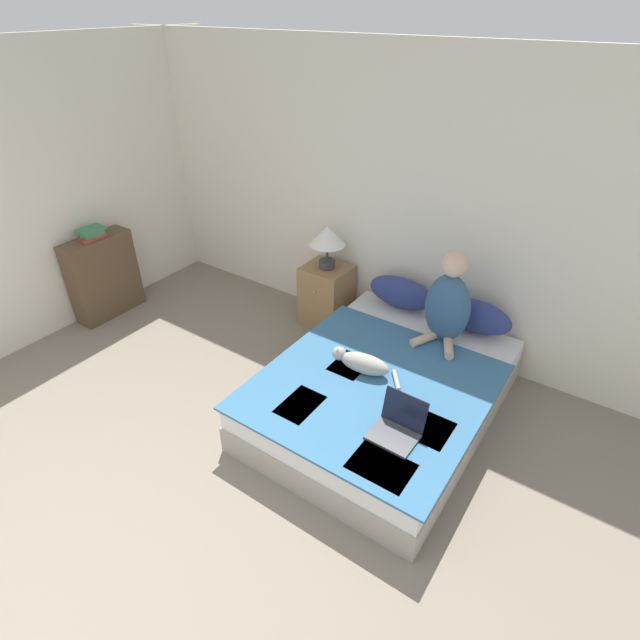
{
  "coord_description": "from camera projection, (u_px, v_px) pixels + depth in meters",
  "views": [
    {
      "loc": [
        1.91,
        -0.04,
        2.78
      ],
      "look_at": [
        0.14,
        2.52,
        0.76
      ],
      "focal_mm": 28.0,
      "sensor_mm": 36.0,
      "label": 1
    }
  ],
  "objects": [
    {
      "name": "wall_back",
      "position": [
        387.0,
        202.0,
        4.35
      ],
      "size": [
        6.12,
        0.05,
        2.55
      ],
      "color": "silver",
      "rests_on": "ground_plane"
    },
    {
      "name": "wall_side",
      "position": [
        16.0,
        206.0,
        4.28
      ],
      "size": [
        0.05,
        4.73,
        2.55
      ],
      "color": "silver",
      "rests_on": "ground_plane"
    },
    {
      "name": "bed",
      "position": [
        383.0,
        392.0,
        3.87
      ],
      "size": [
        1.57,
        2.06,
        0.41
      ],
      "color": "#9E998E",
      "rests_on": "ground_plane"
    },
    {
      "name": "pillow_near",
      "position": [
        401.0,
        293.0,
        4.46
      ],
      "size": [
        0.61,
        0.21,
        0.29
      ],
      "color": "navy",
      "rests_on": "bed"
    },
    {
      "name": "pillow_far",
      "position": [
        475.0,
        316.0,
        4.13
      ],
      "size": [
        0.61,
        0.21,
        0.29
      ],
      "color": "navy",
      "rests_on": "bed"
    },
    {
      "name": "person_sitting",
      "position": [
        448.0,
        304.0,
        3.92
      ],
      "size": [
        0.38,
        0.36,
        0.78
      ],
      "color": "#33567A",
      "rests_on": "bed"
    },
    {
      "name": "cat_tabby",
      "position": [
        362.0,
        363.0,
        3.72
      ],
      "size": [
        0.59,
        0.22,
        0.16
      ],
      "rotation": [
        0.0,
        0.0,
        -3.02
      ],
      "color": "#A8A399",
      "rests_on": "bed"
    },
    {
      "name": "laptop_open",
      "position": [
        397.0,
        427.0,
        3.19
      ],
      "size": [
        0.31,
        0.29,
        0.25
      ],
      "rotation": [
        0.0,
        0.0,
        -0.02
      ],
      "color": "#424247",
      "rests_on": "bed"
    },
    {
      "name": "nightstand",
      "position": [
        326.0,
        296.0,
        4.91
      ],
      "size": [
        0.43,
        0.41,
        0.62
      ],
      "color": "#937047",
      "rests_on": "ground_plane"
    },
    {
      "name": "table_lamp",
      "position": [
        327.0,
        238.0,
        4.57
      ],
      "size": [
        0.34,
        0.34,
        0.42
      ],
      "color": "#38383D",
      "rests_on": "nightstand"
    },
    {
      "name": "bookshelf",
      "position": [
        104.0,
        276.0,
        5.02
      ],
      "size": [
        0.24,
        0.68,
        0.84
      ],
      "color": "brown",
      "rests_on": "ground_plane"
    },
    {
      "name": "book_stack_top",
      "position": [
        92.0,
        233.0,
        4.75
      ],
      "size": [
        0.17,
        0.24,
        0.1
      ],
      "color": "#B24238",
      "rests_on": "bookshelf"
    }
  ]
}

